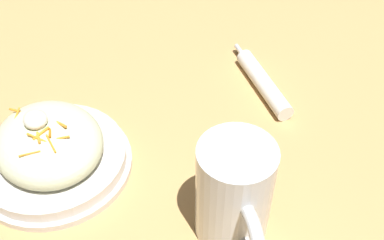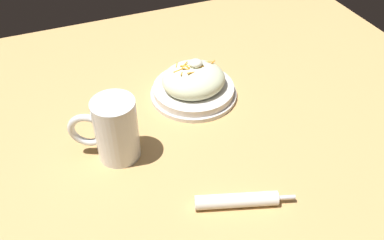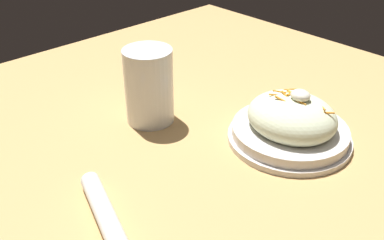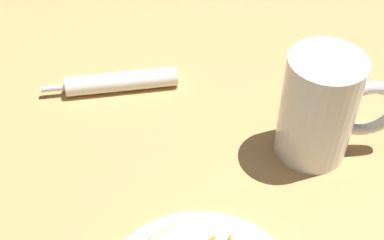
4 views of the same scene
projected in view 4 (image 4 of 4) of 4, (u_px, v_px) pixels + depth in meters
name	position (u px, v px, depth m)	size (l,w,h in m)	color
ground_plane	(132.00, 177.00, 0.67)	(1.43, 1.43, 0.00)	tan
beer_mug	(320.00, 111.00, 0.66)	(0.15, 0.10, 0.15)	white
napkin_roll	(121.00, 82.00, 0.78)	(0.20, 0.08, 0.03)	white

